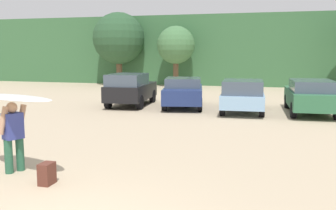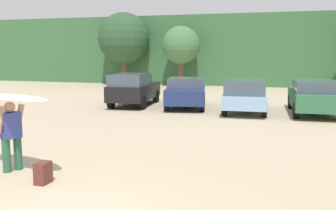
% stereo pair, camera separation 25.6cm
% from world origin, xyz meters
% --- Properties ---
extents(hillside_ridge, '(108.00, 12.00, 5.71)m').
position_xyz_m(hillside_ridge, '(0.00, 31.91, 2.86)').
color(hillside_ridge, '#38663D').
rests_on(hillside_ridge, ground_plane).
extents(tree_center_right, '(4.21, 4.21, 5.93)m').
position_xyz_m(tree_center_right, '(-9.22, 24.70, 3.80)').
color(tree_center_right, brown).
rests_on(tree_center_right, ground_plane).
extents(tree_center, '(2.95, 2.95, 4.74)m').
position_xyz_m(tree_center, '(-4.33, 24.44, 3.23)').
color(tree_center, brown).
rests_on(tree_center, ground_plane).
extents(parked_car_black, '(2.06, 4.13, 1.65)m').
position_xyz_m(parked_car_black, '(-3.85, 13.22, 0.87)').
color(parked_car_black, black).
rests_on(parked_car_black, ground_plane).
extents(parked_car_navy, '(2.53, 4.27, 1.46)m').
position_xyz_m(parked_car_navy, '(-1.16, 13.42, 0.76)').
color(parked_car_navy, navy).
rests_on(parked_car_navy, ground_plane).
extents(parked_car_sky_blue, '(2.06, 4.49, 1.49)m').
position_xyz_m(parked_car_sky_blue, '(1.78, 12.62, 0.78)').
color(parked_car_sky_blue, '#84ADD1').
rests_on(parked_car_sky_blue, ground_plane).
extents(parked_car_forest_green, '(2.10, 4.60, 1.50)m').
position_xyz_m(parked_car_forest_green, '(4.68, 12.97, 0.81)').
color(parked_car_forest_green, '#2D6642').
rests_on(parked_car_forest_green, ground_plane).
extents(person_adult, '(0.43, 0.70, 1.59)m').
position_xyz_m(person_adult, '(-2.49, 2.38, 0.90)').
color(person_adult, '#26593F').
rests_on(person_adult, ground_plane).
extents(surfboard_white, '(2.48, 1.35, 0.09)m').
position_xyz_m(surfboard_white, '(-2.34, 2.25, 1.71)').
color(surfboard_white, white).
extents(backpack_dropped, '(0.24, 0.34, 0.45)m').
position_xyz_m(backpack_dropped, '(-1.32, 1.84, 0.22)').
color(backpack_dropped, '#592D23').
rests_on(backpack_dropped, ground_plane).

